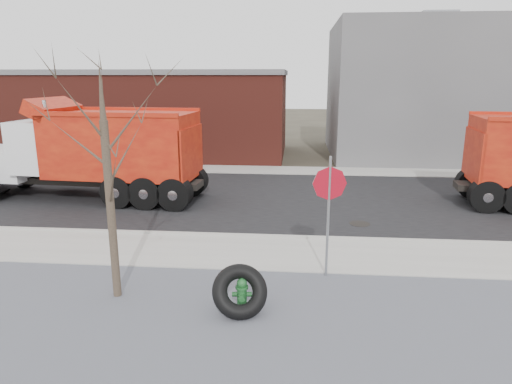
# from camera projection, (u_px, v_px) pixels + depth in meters

# --- Properties ---
(ground) EXTENTS (120.00, 120.00, 0.00)m
(ground) POSITION_uv_depth(u_px,v_px,m) (265.00, 257.00, 12.65)
(ground) COLOR #383328
(ground) RESTS_ON ground
(gravel_verge) EXTENTS (60.00, 5.00, 0.03)m
(gravel_verge) POSITION_uv_depth(u_px,v_px,m) (253.00, 323.00, 9.27)
(gravel_verge) COLOR gray
(gravel_verge) RESTS_ON ground
(sidewalk) EXTENTS (60.00, 2.50, 0.06)m
(sidewalk) POSITION_uv_depth(u_px,v_px,m) (266.00, 253.00, 12.88)
(sidewalk) COLOR #9E9B93
(sidewalk) RESTS_ON ground
(curb) EXTENTS (60.00, 0.15, 0.11)m
(curb) POSITION_uv_depth(u_px,v_px,m) (269.00, 237.00, 14.13)
(curb) COLOR #9E9B93
(curb) RESTS_ON ground
(road) EXTENTS (60.00, 9.40, 0.02)m
(road) POSITION_uv_depth(u_px,v_px,m) (276.00, 198.00, 18.73)
(road) COLOR black
(road) RESTS_ON ground
(far_sidewalk) EXTENTS (60.00, 2.00, 0.06)m
(far_sidewalk) POSITION_uv_depth(u_px,v_px,m) (281.00, 170.00, 24.23)
(far_sidewalk) COLOR #9E9B93
(far_sidewalk) RESTS_ON ground
(building_grey) EXTENTS (12.00, 10.00, 8.00)m
(building_grey) POSITION_uv_depth(u_px,v_px,m) (430.00, 91.00, 28.27)
(building_grey) COLOR slate
(building_grey) RESTS_ON ground
(building_brick) EXTENTS (20.20, 8.20, 5.30)m
(building_brick) POSITION_uv_depth(u_px,v_px,m) (128.00, 112.00, 29.26)
(building_brick) COLOR maroon
(building_brick) RESTS_ON ground
(bare_tree) EXTENTS (3.20, 3.20, 5.20)m
(bare_tree) POSITION_uv_depth(u_px,v_px,m) (106.00, 154.00, 9.60)
(bare_tree) COLOR #382D23
(bare_tree) RESTS_ON ground
(fire_hydrant) EXTENTS (0.43, 0.42, 0.76)m
(fire_hydrant) POSITION_uv_depth(u_px,v_px,m) (242.00, 296.00, 9.69)
(fire_hydrant) COLOR #25612F
(fire_hydrant) RESTS_ON ground
(truck_tire) EXTENTS (1.40, 1.26, 1.14)m
(truck_tire) POSITION_uv_depth(u_px,v_px,m) (240.00, 291.00, 9.52)
(truck_tire) COLOR black
(truck_tire) RESTS_ON ground
(stop_sign) EXTENTS (0.82, 0.16, 3.06)m
(stop_sign) POSITION_uv_depth(u_px,v_px,m) (329.00, 197.00, 10.94)
(stop_sign) COLOR gray
(stop_sign) RESTS_ON ground
(dump_truck_red_b) EXTENTS (9.69, 3.38, 4.00)m
(dump_truck_red_b) POSITION_uv_depth(u_px,v_px,m) (92.00, 150.00, 18.24)
(dump_truck_red_b) COLOR black
(dump_truck_red_b) RESTS_ON ground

